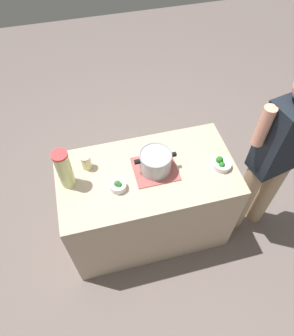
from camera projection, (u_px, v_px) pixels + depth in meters
ground_plane at (147, 227)px, 2.89m from camera, size 8.00×8.00×0.00m
counter_slab at (147, 203)px, 2.55m from camera, size 1.29×0.69×0.85m
dish_cloth at (155, 169)px, 2.23m from camera, size 0.31×0.28×0.01m
cooking_pot at (155, 161)px, 2.16m from camera, size 0.30×0.23×0.16m
lemonade_pitcher at (64, 169)px, 2.03m from camera, size 0.10×0.10×0.31m
mason_jar at (86, 162)px, 2.19m from camera, size 0.07×0.07×0.12m
broccoli_bowl_front at (118, 186)px, 2.10m from camera, size 0.11×0.11×0.08m
broccoli_bowl_center at (222, 164)px, 2.22m from camera, size 0.13×0.13×0.09m
person_cook at (274, 159)px, 2.23m from camera, size 0.50×0.26×1.63m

